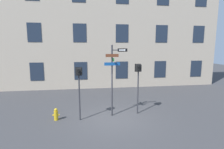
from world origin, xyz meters
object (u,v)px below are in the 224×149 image
object	(u,v)px
street_sign_pole	(113,74)
pedestrian_signal_right	(138,75)
fire_hydrant	(56,114)
pedestrian_signal_left	(79,80)

from	to	relation	value
street_sign_pole	pedestrian_signal_right	xyz separation A→B (m)	(1.52, 0.10, -0.13)
street_sign_pole	fire_hydrant	distance (m)	3.91
street_sign_pole	pedestrian_signal_right	size ratio (longest dim) A/B	1.36
pedestrian_signal_left	pedestrian_signal_right	distance (m)	3.48
street_sign_pole	pedestrian_signal_left	xyz separation A→B (m)	(-1.93, -0.39, -0.21)
pedestrian_signal_right	street_sign_pole	bearing A→B (deg)	-176.21
street_sign_pole	pedestrian_signal_right	bearing A→B (deg)	3.79
pedestrian_signal_left	street_sign_pole	bearing A→B (deg)	11.50
street_sign_pole	pedestrian_signal_left	size ratio (longest dim) A/B	1.41
pedestrian_signal_left	pedestrian_signal_right	xyz separation A→B (m)	(3.44, 0.49, 0.08)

